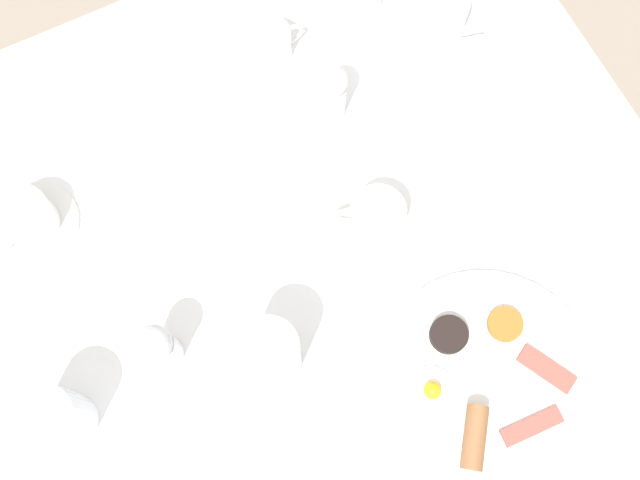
% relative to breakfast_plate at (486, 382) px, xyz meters
% --- Properties ---
extents(ground_plane, '(8.00, 8.00, 0.00)m').
position_rel_breakfast_plate_xyz_m(ground_plane, '(-0.12, 0.29, -0.71)').
color(ground_plane, gray).
extents(table, '(1.09, 1.05, 0.70)m').
position_rel_breakfast_plate_xyz_m(table, '(-0.12, 0.29, -0.07)').
color(table, white).
rests_on(table, ground_plane).
extents(breakfast_plate, '(0.32, 0.32, 0.04)m').
position_rel_breakfast_plate_xyz_m(breakfast_plate, '(0.00, 0.00, 0.00)').
color(breakfast_plate, white).
rests_on(breakfast_plate, table).
extents(teapot_near, '(0.13, 0.17, 0.13)m').
position_rel_breakfast_plate_xyz_m(teapot_near, '(0.20, 0.53, 0.05)').
color(teapot_near, white).
rests_on(teapot_near, table).
extents(teacup_with_saucer_left, '(0.13, 0.13, 0.07)m').
position_rel_breakfast_plate_xyz_m(teacup_with_saucer_left, '(-0.49, 0.51, 0.02)').
color(teacup_with_saucer_left, white).
rests_on(teacup_with_saucer_left, table).
extents(teacup_with_saucer_right, '(0.13, 0.13, 0.07)m').
position_rel_breakfast_plate_xyz_m(teacup_with_saucer_right, '(-0.03, 0.28, 0.02)').
color(teacup_with_saucer_right, white).
rests_on(teacup_with_saucer_right, table).
extents(water_glass_tall, '(0.08, 0.08, 0.12)m').
position_rel_breakfast_plate_xyz_m(water_glass_tall, '(-0.55, 0.21, 0.05)').
color(water_glass_tall, white).
rests_on(water_glass_tall, table).
extents(water_glass_short, '(0.08, 0.08, 0.13)m').
position_rel_breakfast_plate_xyz_m(water_glass_short, '(-0.26, 0.16, 0.06)').
color(water_glass_short, white).
rests_on(water_glass_short, table).
extents(creamer_jug, '(0.09, 0.07, 0.06)m').
position_rel_breakfast_plate_xyz_m(creamer_jug, '(-0.04, 0.61, 0.02)').
color(creamer_jug, white).
rests_on(creamer_jug, table).
extents(pepper_grinder, '(0.05, 0.05, 0.12)m').
position_rel_breakfast_plate_xyz_m(pepper_grinder, '(-0.01, 0.48, 0.05)').
color(pepper_grinder, '#BCBCC1').
rests_on(pepper_grinder, table).
extents(salt_grinder, '(0.05, 0.05, 0.12)m').
position_rel_breakfast_plate_xyz_m(salt_grinder, '(-0.39, 0.24, 0.05)').
color(salt_grinder, '#BCBCC1').
rests_on(salt_grinder, table).
extents(knife_by_plate, '(0.20, 0.11, 0.00)m').
position_rel_breakfast_plate_xyz_m(knife_by_plate, '(-0.26, 0.57, -0.01)').
color(knife_by_plate, silver).
rests_on(knife_by_plate, table).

